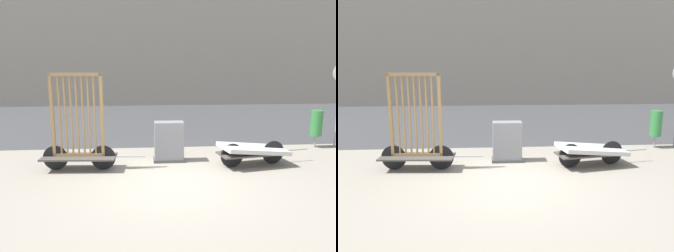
% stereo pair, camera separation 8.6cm
% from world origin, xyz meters
% --- Properties ---
extents(ground_plane, '(60.00, 60.00, 0.00)m').
position_xyz_m(ground_plane, '(0.00, 0.00, 0.00)').
color(ground_plane, gray).
extents(road_strip, '(56.00, 9.98, 0.01)m').
position_xyz_m(road_strip, '(0.00, 8.07, 0.00)').
color(road_strip, '#424244').
rests_on(road_strip, ground_plane).
extents(building_facade, '(48.00, 4.00, 12.21)m').
position_xyz_m(building_facade, '(0.00, 15.05, 6.11)').
color(building_facade, '#9E9384').
rests_on(building_facade, ground_plane).
extents(bike_cart_with_bedframe, '(2.47, 0.74, 2.31)m').
position_xyz_m(bike_cart_with_bedframe, '(-2.13, 1.12, 0.75)').
color(bike_cart_with_bedframe, '#4C4742').
rests_on(bike_cart_with_bedframe, ground_plane).
extents(bike_cart_with_mattress, '(2.47, 1.13, 0.59)m').
position_xyz_m(bike_cart_with_mattress, '(2.14, 1.12, 0.39)').
color(bike_cart_with_mattress, '#4C4742').
rests_on(bike_cart_with_mattress, ground_plane).
extents(utility_cabinet, '(0.81, 0.44, 1.04)m').
position_xyz_m(utility_cabinet, '(0.07, 1.67, 0.48)').
color(utility_cabinet, '#4C4C4C').
rests_on(utility_cabinet, ground_plane).
extents(trash_bin, '(0.34, 0.34, 1.13)m').
position_xyz_m(trash_bin, '(4.63, 2.73, 0.74)').
color(trash_bin, gray).
rests_on(trash_bin, ground_plane).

